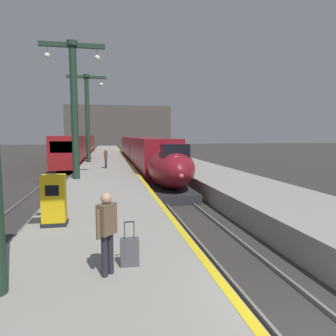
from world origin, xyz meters
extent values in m
cube|color=gray|center=(-4.05, 24.75, 0.53)|extent=(4.80, 110.00, 1.05)
cube|color=gray|center=(4.05, 24.75, 0.53)|extent=(4.80, 110.00, 1.05)
cube|color=yellow|center=(-1.77, 24.75, 1.05)|extent=(0.20, 107.80, 0.01)
cube|color=slate|center=(-0.75, 27.50, 0.06)|extent=(0.08, 110.00, 0.12)
cube|color=slate|center=(0.75, 27.50, 0.06)|extent=(0.08, 110.00, 0.12)
cube|color=slate|center=(-8.85, 27.50, 0.06)|extent=(0.08, 110.00, 0.12)
cube|color=slate|center=(-7.35, 27.50, 0.06)|extent=(0.08, 110.00, 0.12)
ellipsoid|color=maroon|center=(0.00, 14.37, 1.83)|extent=(2.78, 6.04, 2.56)
cube|color=#28282D|center=(0.00, 14.07, 0.28)|extent=(2.46, 5.14, 0.55)
cube|color=black|center=(0.00, 13.01, 2.90)|extent=(1.59, 1.00, 0.90)
sphere|color=#F24C4C|center=(0.00, 11.43, 1.68)|extent=(0.28, 0.28, 0.28)
cube|color=maroon|center=(0.00, 23.18, 2.08)|extent=(2.90, 14.00, 3.05)
cube|color=black|center=(-1.42, 23.18, 2.62)|extent=(0.04, 11.90, 0.80)
cube|color=black|center=(1.42, 23.18, 2.62)|extent=(0.04, 11.90, 0.80)
cube|color=silver|center=(0.00, 23.18, 0.80)|extent=(2.92, 13.30, 0.24)
cube|color=black|center=(0.00, 18.70, 0.28)|extent=(2.03, 2.20, 0.56)
cube|color=black|center=(0.00, 27.66, 0.28)|extent=(2.03, 2.20, 0.56)
cube|color=maroon|center=(0.00, 39.78, 2.08)|extent=(2.90, 18.00, 3.05)
cube|color=black|center=(-1.42, 39.78, 2.62)|extent=(0.04, 15.84, 0.80)
cube|color=black|center=(1.42, 39.78, 2.62)|extent=(0.04, 15.84, 0.80)
cube|color=black|center=(0.00, 33.66, 0.28)|extent=(2.03, 2.20, 0.56)
cube|color=black|center=(0.00, 45.90, 0.28)|extent=(2.03, 2.20, 0.56)
cube|color=maroon|center=(-8.10, 34.77, 2.15)|extent=(2.85, 18.00, 3.30)
cube|color=black|center=(-8.10, 25.81, 2.75)|extent=(2.28, 0.08, 1.10)
cube|color=black|center=(-9.49, 34.77, 2.65)|extent=(0.04, 15.30, 0.90)
cube|color=black|center=(-6.71, 34.77, 2.65)|extent=(0.04, 15.30, 0.90)
cube|color=black|center=(-8.10, 29.01, 0.26)|extent=(2.00, 2.00, 0.52)
cube|color=black|center=(-8.10, 40.53, 0.26)|extent=(2.00, 2.00, 0.52)
cube|color=maroon|center=(-8.10, 53.37, 2.15)|extent=(2.85, 18.00, 3.30)
cylinder|color=#1E3828|center=(-5.90, 15.92, 5.36)|extent=(0.44, 0.44, 8.63)
cylinder|color=#1E3828|center=(-5.90, 15.92, 9.53)|extent=(0.68, 0.68, 0.30)
cube|color=#1E3828|center=(-5.90, 15.92, 9.43)|extent=(4.00, 0.24, 0.28)
cylinder|color=#1E3828|center=(-7.40, 15.92, 9.08)|extent=(0.03, 0.03, 0.60)
sphere|color=#EFEACC|center=(-7.40, 15.92, 8.73)|extent=(0.36, 0.36, 0.36)
cylinder|color=#1E3828|center=(-4.40, 15.92, 9.08)|extent=(0.03, 0.03, 0.60)
sphere|color=#EFEACC|center=(-4.40, 15.92, 8.73)|extent=(0.36, 0.36, 0.36)
cylinder|color=#1E3828|center=(-5.90, 28.74, 5.57)|extent=(0.44, 0.44, 9.04)
cylinder|color=#1E3828|center=(-5.90, 28.74, 9.94)|extent=(0.68, 0.68, 0.30)
cube|color=#1E3828|center=(-5.90, 28.74, 9.84)|extent=(4.00, 0.24, 0.28)
cylinder|color=#1E3828|center=(-7.40, 28.74, 9.49)|extent=(0.03, 0.03, 0.60)
sphere|color=#EFEACC|center=(-7.40, 28.74, 9.14)|extent=(0.36, 0.36, 0.36)
cylinder|color=#1E3828|center=(-4.40, 28.74, 9.49)|extent=(0.03, 0.03, 0.60)
sphere|color=#EFEACC|center=(-4.40, 28.74, 9.14)|extent=(0.36, 0.36, 0.36)
cylinder|color=#23232D|center=(-3.97, 1.57, 1.48)|extent=(0.13, 0.13, 0.85)
cylinder|color=#23232D|center=(-3.85, 1.70, 1.48)|extent=(0.13, 0.13, 0.85)
cube|color=brown|center=(-3.91, 1.63, 2.21)|extent=(0.42, 0.43, 0.62)
cylinder|color=brown|center=(-4.07, 1.46, 2.16)|extent=(0.09, 0.09, 0.58)
cylinder|color=brown|center=(-3.75, 1.81, 2.16)|extent=(0.09, 0.09, 0.58)
sphere|color=tan|center=(-3.91, 1.63, 2.63)|extent=(0.22, 0.22, 0.22)
cylinder|color=#23232D|center=(-4.09, 21.90, 1.48)|extent=(0.13, 0.13, 0.85)
cylinder|color=#23232D|center=(-4.05, 22.07, 1.48)|extent=(0.13, 0.13, 0.85)
cube|color=brown|center=(-4.07, 21.99, 2.21)|extent=(0.30, 0.42, 0.62)
cylinder|color=brown|center=(-4.12, 21.75, 2.16)|extent=(0.09, 0.09, 0.58)
cylinder|color=brown|center=(-4.01, 22.22, 2.16)|extent=(0.09, 0.09, 0.58)
sphere|color=tan|center=(-4.07, 21.99, 2.63)|extent=(0.22, 0.22, 0.22)
cube|color=#4C4C51|center=(-3.44, 1.99, 1.35)|extent=(0.40, 0.22, 0.60)
cylinder|color=#262628|center=(-3.54, 1.99, 1.83)|extent=(0.02, 0.02, 0.36)
cylinder|color=#262628|center=(-3.34, 1.99, 1.83)|extent=(0.02, 0.02, 0.36)
cube|color=#262628|center=(-3.44, 1.99, 2.02)|extent=(0.22, 0.03, 0.02)
cube|color=yellow|center=(-5.55, 5.46, 1.85)|extent=(0.70, 0.56, 1.60)
cube|color=black|center=(-5.55, 5.18, 2.20)|extent=(0.40, 0.02, 0.32)
cube|color=black|center=(-5.55, 5.46, 1.11)|extent=(0.76, 0.62, 0.12)
cube|color=#4C4742|center=(0.00, 102.00, 7.00)|extent=(36.00, 2.00, 14.00)
camera|label=1|loc=(-3.86, -4.37, 3.87)|focal=32.43mm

